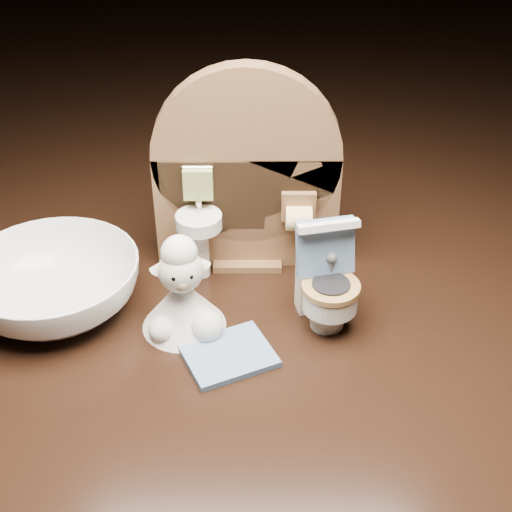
{
  "coord_description": "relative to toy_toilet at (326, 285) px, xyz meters",
  "views": [
    {
      "loc": [
        0.01,
        -0.37,
        0.31
      ],
      "look_at": [
        0.01,
        0.0,
        0.05
      ],
      "focal_mm": 50.0,
      "sensor_mm": 36.0,
      "label": 1
    }
  ],
  "objects": [
    {
      "name": "toilet_brush",
      "position": [
        0.0,
        0.0,
        -0.01
      ],
      "size": [
        0.02,
        0.02,
        0.05
      ],
      "color": "white",
      "rests_on": "ground"
    },
    {
      "name": "toy_toilet",
      "position": [
        0.0,
        0.0,
        0.0
      ],
      "size": [
        0.04,
        0.05,
        0.07
      ],
      "rotation": [
        0.0,
        0.0,
        0.22
      ],
      "color": "white",
      "rests_on": "ground"
    },
    {
      "name": "backdrop_panel",
      "position": [
        -0.05,
        0.07,
        0.04
      ],
      "size": [
        0.13,
        0.05,
        0.15
      ],
      "color": "brown",
      "rests_on": "ground"
    },
    {
      "name": "ceramic_bowl",
      "position": [
        -0.18,
        0.01,
        -0.01
      ],
      "size": [
        0.13,
        0.13,
        0.04
      ],
      "primitive_type": "imported",
      "rotation": [
        0.0,
        0.0,
        -0.11
      ],
      "color": "white",
      "rests_on": "ground"
    },
    {
      "name": "plush_lamb",
      "position": [
        -0.09,
        -0.01,
        -0.0
      ],
      "size": [
        0.06,
        0.06,
        0.07
      ],
      "rotation": [
        0.0,
        0.0,
        0.19
      ],
      "color": "white",
      "rests_on": "ground"
    },
    {
      "name": "bath_mat",
      "position": [
        -0.06,
        -0.04,
        -0.03
      ],
      "size": [
        0.07,
        0.06,
        0.0
      ],
      "primitive_type": "cube",
      "rotation": [
        0.0,
        0.0,
        0.43
      ],
      "color": "#5E7CA0",
      "rests_on": "ground"
    }
  ]
}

